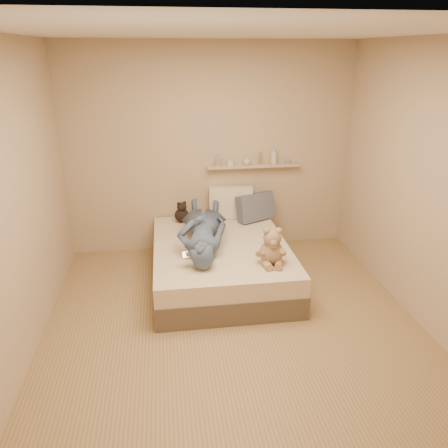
{
  "coord_description": "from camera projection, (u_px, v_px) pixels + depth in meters",
  "views": [
    {
      "loc": [
        -0.59,
        -3.5,
        2.47
      ],
      "look_at": [
        0.0,
        0.65,
        0.8
      ],
      "focal_mm": 35.0,
      "sensor_mm": 36.0,
      "label": 1
    }
  ],
  "objects": [
    {
      "name": "pillow_cream",
      "position": [
        231.0,
        202.0,
        5.62
      ],
      "size": [
        0.57,
        0.26,
        0.41
      ],
      "primitive_type": "cube",
      "rotation": [
        -0.08,
        0.0,
        -0.12
      ],
      "color": "#F5DEC2",
      "rests_on": "bed"
    },
    {
      "name": "pillow_grey",
      "position": [
        255.0,
        207.0,
        5.54
      ],
      "size": [
        0.54,
        0.41,
        0.36
      ],
      "primitive_type": "cube",
      "rotation": [
        -0.23,
        0.0,
        0.44
      ],
      "color": "#57596A",
      "rests_on": "bed"
    },
    {
      "name": "person",
      "position": [
        203.0,
        228.0,
        4.86
      ],
      "size": [
        0.71,
        1.53,
        0.35
      ],
      "primitive_type": "imported",
      "rotation": [
        0.0,
        0.0,
        3.02
      ],
      "color": "#4B5976",
      "rests_on": "bed"
    },
    {
      "name": "wall_shelf",
      "position": [
        254.0,
        166.0,
        5.56
      ],
      "size": [
        1.2,
        0.12,
        0.03
      ],
      "primitive_type": "cube",
      "color": "tan",
      "rests_on": "wall_back"
    },
    {
      "name": "shelf_bottles",
      "position": [
        251.0,
        159.0,
        5.53
      ],
      "size": [
        0.98,
        0.11,
        0.21
      ],
      "color": "silver",
      "rests_on": "wall_shelf"
    },
    {
      "name": "game_console",
      "position": [
        190.0,
        254.0,
        4.33
      ],
      "size": [
        0.16,
        0.09,
        0.05
      ],
      "color": "silver",
      "rests_on": "bed"
    },
    {
      "name": "teddy_bear",
      "position": [
        272.0,
        249.0,
        4.38
      ],
      "size": [
        0.33,
        0.32,
        0.4
      ],
      "color": "#987053",
      "rests_on": "bed"
    },
    {
      "name": "bed",
      "position": [
        221.0,
        262.0,
        4.98
      ],
      "size": [
        1.5,
        1.9,
        0.45
      ],
      "color": "brown",
      "rests_on": "floor"
    },
    {
      "name": "dark_plush",
      "position": [
        182.0,
        213.0,
        5.48
      ],
      "size": [
        0.18,
        0.18,
        0.28
      ],
      "color": "black",
      "rests_on": "bed"
    },
    {
      "name": "room",
      "position": [
        235.0,
        197.0,
        3.73
      ],
      "size": [
        3.8,
        3.8,
        3.8
      ],
      "color": "#9A7B4F",
      "rests_on": "ground"
    }
  ]
}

